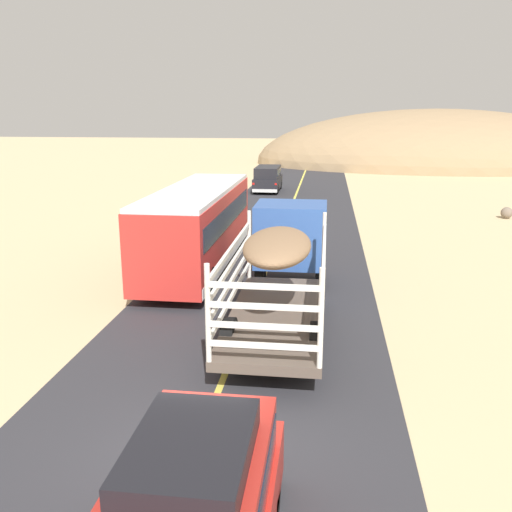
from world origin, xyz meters
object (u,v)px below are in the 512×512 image
(bus, at_px, (198,226))
(car_far, at_px, (268,178))
(livestock_truck, at_px, (286,249))
(boulder_near_shoulder, at_px, (507,213))

(bus, distance_m, car_far, 21.95)
(bus, height_order, car_far, bus)
(livestock_truck, relative_size, car_far, 2.10)
(bus, bearing_deg, car_far, 88.95)
(bus, height_order, boulder_near_shoulder, bus)
(boulder_near_shoulder, bearing_deg, livestock_truck, -125.85)
(livestock_truck, bearing_deg, bus, 136.32)
(car_far, xyz_separation_m, boulder_near_shoulder, (15.04, -9.30, -0.75))
(livestock_truck, distance_m, boulder_near_shoulder, 20.04)
(livestock_truck, relative_size, bus, 0.97)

